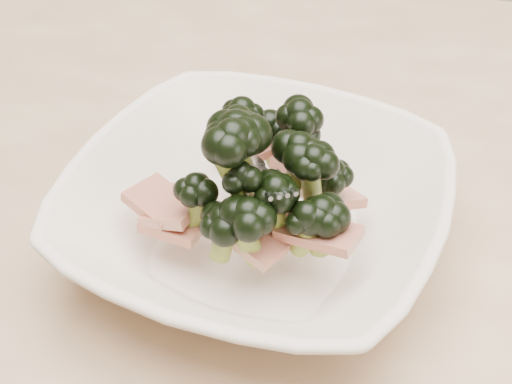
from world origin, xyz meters
TOP-DOWN VIEW (x-y plane):
  - dining_table at (0.00, 0.00)m, footprint 1.20×0.80m
  - broccoli_dish at (-0.03, -0.04)m, footprint 0.29×0.29m

SIDE VIEW (x-z plane):
  - dining_table at x=0.00m, z-range 0.28..1.03m
  - broccoli_dish at x=-0.03m, z-range 0.73..0.85m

